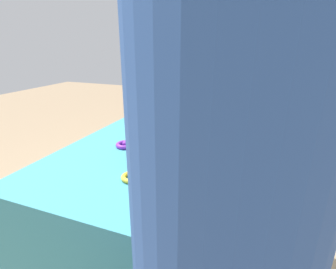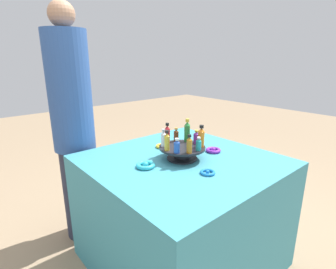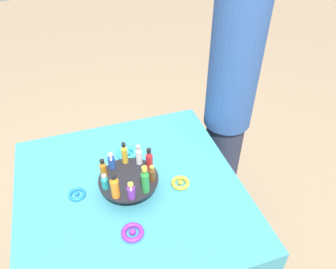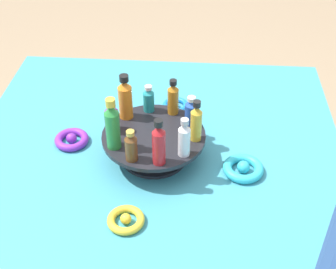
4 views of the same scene
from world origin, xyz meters
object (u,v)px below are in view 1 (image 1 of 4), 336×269
bottle_clear (177,139)px  ribbon_bow_teal (215,167)px  bottle_brown (147,139)px  ribbon_bow_purple (125,145)px  bottle_amber (182,126)px  bottle_purple (144,130)px  bottle_gold (188,134)px  bottle_red (161,138)px  display_stand (166,147)px  ribbon_bow_blue (189,140)px  bottle_orange (155,122)px  bottle_green (141,129)px  ribbon_bow_gold (132,177)px  bottle_teal (169,126)px  bottle_blue (189,132)px

bottle_clear → ribbon_bow_teal: (-0.16, -0.03, -0.12)m
bottle_brown → ribbon_bow_purple: 0.28m
bottle_amber → bottle_purple: 0.19m
bottle_gold → bottle_red: size_ratio=0.92×
bottle_red → ribbon_bow_purple: bottle_red is taller
display_stand → bottle_purple: (0.12, -0.01, 0.07)m
bottle_red → ribbon_bow_blue: bearing=-93.1°
bottle_orange → ribbon_bow_purple: (0.16, 0.03, -0.13)m
bottle_brown → ribbon_bow_purple: (0.21, -0.15, -0.11)m
ribbon_bow_teal → ribbon_bow_blue: size_ratio=1.34×
display_stand → ribbon_bow_teal: display_stand is taller
display_stand → bottle_red: size_ratio=2.15×
bottle_green → ribbon_bow_purple: 0.23m
ribbon_bow_gold → ribbon_bow_teal: bearing=-145.1°
bottle_teal → ribbon_bow_purple: bearing=16.9°
bottle_teal → ribbon_bow_gold: 0.38m
bottle_teal → bottle_green: (0.07, 0.17, 0.03)m
bottle_teal → display_stand: bearing=102.6°
bottle_clear → ribbon_bow_gold: (0.13, 0.17, -0.12)m
ribbon_bow_gold → ribbon_bow_blue: 0.51m
bottle_blue → ribbon_bow_blue: bottle_blue is taller
ribbon_bow_purple → ribbon_bow_blue: ribbon_bow_purple is taller
display_stand → bottle_amber: (-0.05, -0.11, 0.08)m
bottle_amber → bottle_orange: (0.13, 0.03, 0.01)m
bottle_purple → bottle_brown: 0.14m
bottle_orange → bottle_brown: bearing=102.6°
bottle_blue → bottle_orange: bottle_orange is taller
bottle_orange → bottle_brown: size_ratio=1.52×
display_stand → bottle_gold: 0.15m
bottle_purple → bottle_blue: bearing=-167.4°
bottle_teal → bottle_purple: bottle_purple is taller
bottle_teal → bottle_brown: (0.02, 0.22, 0.00)m
bottle_teal → ribbon_bow_blue: 0.19m
ribbon_bow_teal → ribbon_bow_blue: ribbon_bow_teal is taller
bottle_clear → bottle_blue: size_ratio=1.27×
display_stand → ribbon_bow_teal: (-0.25, 0.04, -0.04)m
bottle_red → bottle_brown: bearing=-5.4°
bottle_amber → ribbon_bow_teal: bottle_amber is taller
bottle_teal → ribbon_bow_teal: size_ratio=0.75×
bottle_teal → ribbon_bow_purple: size_ratio=0.83×
ribbon_bow_gold → ribbon_bow_teal: (-0.30, -0.21, 0.00)m
bottle_brown → bottle_red: bottle_red is taller
bottle_gold → bottle_teal: 0.19m
bottle_gold → ribbon_bow_blue: (0.07, -0.26, -0.13)m
bottle_gold → bottle_blue: bearing=-77.4°
bottle_purple → ribbon_bow_gold: bearing=105.1°
bottle_teal → bottle_red: 0.23m
bottle_clear → bottle_orange: size_ratio=0.82×
display_stand → bottle_purple: bottle_purple is taller
bottle_green → bottle_brown: bottle_green is taller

